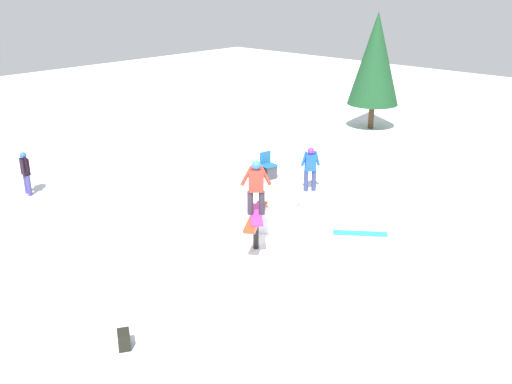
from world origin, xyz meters
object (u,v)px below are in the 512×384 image
main_rider_on_rail (256,188)px  bystander_blue (310,167)px  bystander_black (25,171)px  folding_chair (268,166)px  loose_snowboard_cyan (360,233)px  pine_tree_near (375,59)px  rail_feature (256,221)px  backpack_on_snow (124,340)px

main_rider_on_rail → bystander_blue: main_rider_on_rail is taller
bystander_black → folding_chair: bearing=62.2°
main_rider_on_rail → loose_snowboard_cyan: size_ratio=0.98×
bystander_black → folding_chair: (-6.16, 4.44, -0.35)m
main_rider_on_rail → loose_snowboard_cyan: (-2.46, 1.45, -1.58)m
main_rider_on_rail → pine_tree_near: (-12.15, -4.28, 1.44)m
folding_chair → pine_tree_near: bearing=16.6°
loose_snowboard_cyan → folding_chair: 5.01m
bystander_blue → loose_snowboard_cyan: (1.65, 2.94, -0.78)m
bystander_black → bystander_blue: bearing=52.7°
bystander_black → loose_snowboard_cyan: 10.22m
rail_feature → bystander_blue: (-4.11, -1.49, 0.06)m
rail_feature → main_rider_on_rail: size_ratio=1.25×
loose_snowboard_cyan → backpack_on_snow: size_ratio=4.18×
backpack_on_snow → loose_snowboard_cyan: bearing=-62.7°
rail_feature → bystander_blue: 4.37m
bystander_blue → loose_snowboard_cyan: bystander_blue is taller
bystander_black → loose_snowboard_cyan: bystander_black is taller
main_rider_on_rail → pine_tree_near: 12.96m
rail_feature → main_rider_on_rail: main_rider_on_rail is taller
bystander_black → pine_tree_near: bearing=84.5°
loose_snowboard_cyan → pine_tree_near: size_ratio=0.29×
rail_feature → folding_chair: size_ratio=1.97×
main_rider_on_rail → folding_chair: bearing=172.9°
main_rider_on_rail → backpack_on_snow: size_ratio=4.09×
backpack_on_snow → pine_tree_near: bearing=-41.4°
pine_tree_near → folding_chair: bearing=7.3°
backpack_on_snow → pine_tree_near: (-16.76, -5.26, 2.86)m
rail_feature → loose_snowboard_cyan: 2.95m
main_rider_on_rail → backpack_on_snow: (4.61, 0.98, -1.42)m
bystander_black → rail_feature: bearing=22.8°
bystander_blue → loose_snowboard_cyan: size_ratio=1.00×
backpack_on_snow → main_rider_on_rail: bearing=-46.8°
rail_feature → bystander_blue: size_ratio=1.23×
main_rider_on_rail → loose_snowboard_cyan: 3.26m
loose_snowboard_cyan → backpack_on_snow: backpack_on_snow is taller
main_rider_on_rail → pine_tree_near: pine_tree_near is taller
main_rider_on_rail → pine_tree_near: bearing=154.1°
loose_snowboard_cyan → pine_tree_near: 11.65m
rail_feature → bystander_black: size_ratio=1.27×
rail_feature → backpack_on_snow: rail_feature is taller
folding_chair → pine_tree_near: 8.50m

